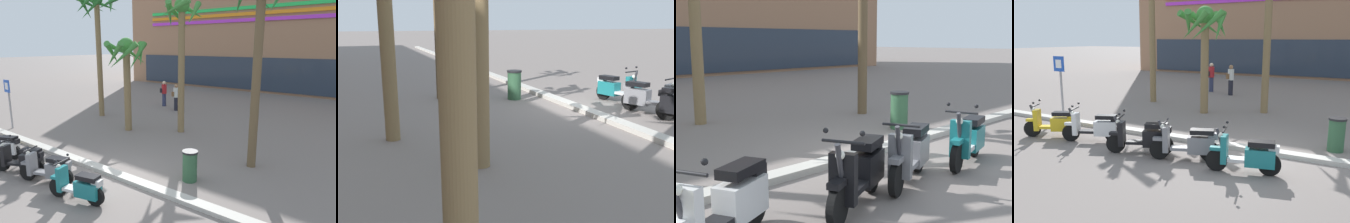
{
  "view_description": "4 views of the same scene",
  "coord_description": "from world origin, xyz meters",
  "views": [
    {
      "loc": [
        6.69,
        -5.61,
        4.02
      ],
      "look_at": [
        -0.72,
        4.02,
        1.35
      ],
      "focal_mm": 32.34,
      "sensor_mm": 36.0,
      "label": 1
    },
    {
      "loc": [
        -9.81,
        6.41,
        2.5
      ],
      "look_at": [
        -4.06,
        4.19,
        1.09
      ],
      "focal_mm": 42.37,
      "sensor_mm": 36.0,
      "label": 2
    },
    {
      "loc": [
        -6.73,
        -5.12,
        2.25
      ],
      "look_at": [
        -1.58,
        -0.03,
        1.05
      ],
      "focal_mm": 46.45,
      "sensor_mm": 36.0,
      "label": 3
    },
    {
      "loc": [
        2.94,
        -8.84,
        3.09
      ],
      "look_at": [
        -2.38,
        0.61,
        0.85
      ],
      "focal_mm": 38.0,
      "sensor_mm": 36.0,
      "label": 4
    }
  ],
  "objects": [
    {
      "name": "ground_plane",
      "position": [
        0.0,
        0.0,
        0.0
      ],
      "size": [
        200.0,
        200.0,
        0.0
      ],
      "primitive_type": "plane",
      "color": "slate"
    },
    {
      "name": "curb_strip",
      "position": [
        0.0,
        0.41,
        0.06
      ],
      "size": [
        60.0,
        0.36,
        0.12
      ],
      "primitive_type": "cube",
      "color": "#BCB7AD",
      "rests_on": "ground"
    },
    {
      "name": "scooter_grey_far_back",
      "position": [
        -1.16,
        -1.13,
        0.45
      ],
      "size": [
        1.74,
        0.87,
        1.04
      ],
      "color": "black",
      "rests_on": "ground"
    },
    {
      "name": "scooter_teal_last_in_row",
      "position": [
        0.44,
        -1.27,
        0.44
      ],
      "size": [
        1.72,
        0.72,
        1.17
      ],
      "color": "black",
      "rests_on": "ground"
    },
    {
      "name": "litter_bin",
      "position": [
        2.01,
        1.54,
        0.48
      ],
      "size": [
        0.48,
        0.48,
        0.95
      ],
      "color": "#2D5638",
      "rests_on": "ground"
    }
  ]
}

